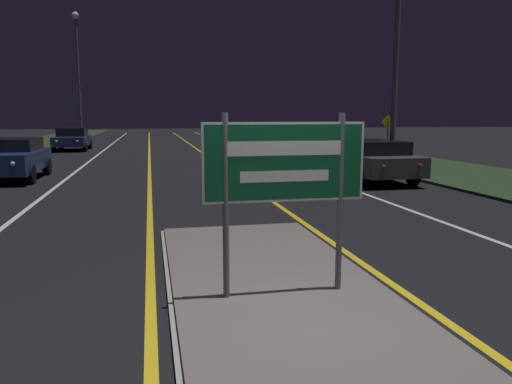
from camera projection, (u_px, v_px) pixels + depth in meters
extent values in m
plane|color=black|center=(299.00, 323.00, 5.08)|extent=(160.00, 160.00, 0.00)
cube|color=#999993|center=(283.00, 299.00, 5.67)|extent=(2.58, 7.25, 0.05)
cube|color=#66605B|center=(283.00, 297.00, 5.67)|extent=(2.46, 7.13, 0.10)
cube|color=#23381E|center=(361.00, 155.00, 26.37)|extent=(5.00, 100.00, 0.08)
cube|color=gold|center=(149.00, 152.00, 28.95)|extent=(0.12, 70.00, 0.01)
cube|color=gold|center=(200.00, 151.00, 29.56)|extent=(0.12, 70.00, 0.01)
cube|color=silver|center=(101.00, 153.00, 28.39)|extent=(0.12, 70.00, 0.01)
cube|color=silver|center=(245.00, 151.00, 30.12)|extent=(0.12, 70.00, 0.01)
cube|color=silver|center=(45.00, 154.00, 27.77)|extent=(0.10, 70.00, 0.01)
cube|color=silver|center=(293.00, 150.00, 30.73)|extent=(0.10, 70.00, 0.01)
cylinder|color=#56565B|center=(226.00, 207.00, 5.38)|extent=(0.07, 0.07, 2.02)
cylinder|color=#56565B|center=(340.00, 203.00, 5.64)|extent=(0.07, 0.07, 2.02)
cube|color=#0F512D|center=(285.00, 162.00, 5.44)|extent=(1.82, 0.04, 0.87)
cube|color=white|center=(285.00, 162.00, 5.42)|extent=(1.82, 0.00, 0.87)
cube|color=#0F512D|center=(285.00, 162.00, 5.42)|extent=(1.76, 0.01, 0.82)
cube|color=white|center=(285.00, 148.00, 5.39)|extent=(1.27, 0.01, 0.16)
cube|color=white|center=(285.00, 176.00, 5.43)|extent=(1.00, 0.01, 0.12)
cylinder|color=#56565B|center=(79.00, 82.00, 35.78)|extent=(0.18, 0.18, 8.94)
sphere|color=white|center=(75.00, 15.00, 35.08)|extent=(0.50, 0.50, 0.50)
cylinder|color=#56565B|center=(398.00, 8.00, 15.50)|extent=(0.18, 0.18, 10.81)
cube|color=#4C514C|center=(367.00, 162.00, 16.30)|extent=(1.81, 4.63, 0.59)
cube|color=black|center=(371.00, 147.00, 15.96)|extent=(1.59, 2.41, 0.41)
sphere|color=red|center=(383.00, 167.00, 13.96)|extent=(0.14, 0.14, 0.14)
sphere|color=red|center=(420.00, 166.00, 14.19)|extent=(0.14, 0.14, 0.14)
cylinder|color=black|center=(327.00, 167.00, 17.56)|extent=(0.22, 0.61, 0.61)
cylinder|color=black|center=(372.00, 166.00, 17.91)|extent=(0.22, 0.61, 0.61)
cylinder|color=black|center=(360.00, 177.00, 14.78)|extent=(0.22, 0.61, 0.61)
cylinder|color=black|center=(413.00, 175.00, 15.14)|extent=(0.22, 0.61, 0.61)
cube|color=black|center=(229.00, 146.00, 24.06)|extent=(1.76, 4.20, 0.57)
cube|color=black|center=(230.00, 136.00, 23.74)|extent=(1.55, 2.18, 0.44)
sphere|color=red|center=(224.00, 148.00, 21.93)|extent=(0.14, 0.14, 0.14)
sphere|color=red|center=(249.00, 147.00, 22.15)|extent=(0.14, 0.14, 0.14)
cylinder|color=black|center=(209.00, 151.00, 25.19)|extent=(0.22, 0.68, 0.68)
cylinder|color=black|center=(242.00, 150.00, 25.53)|extent=(0.22, 0.68, 0.68)
cylinder|color=black|center=(216.00, 155.00, 22.67)|extent=(0.22, 0.68, 0.68)
cylinder|color=black|center=(252.00, 154.00, 23.02)|extent=(0.22, 0.68, 0.68)
cube|color=maroon|center=(253.00, 136.00, 35.52)|extent=(1.88, 4.69, 0.63)
cube|color=black|center=(254.00, 129.00, 35.17)|extent=(1.65, 2.44, 0.42)
sphere|color=red|center=(251.00, 136.00, 33.14)|extent=(0.14, 0.14, 0.14)
sphere|color=red|center=(268.00, 136.00, 33.38)|extent=(0.14, 0.14, 0.14)
cylinder|color=black|center=(237.00, 140.00, 36.79)|extent=(0.22, 0.71, 0.71)
cylinder|color=black|center=(261.00, 139.00, 37.16)|extent=(0.22, 0.71, 0.71)
cylinder|color=black|center=(244.00, 141.00, 33.98)|extent=(0.22, 0.71, 0.71)
cylinder|color=black|center=(270.00, 141.00, 34.35)|extent=(0.22, 0.71, 0.71)
cube|color=navy|center=(11.00, 161.00, 16.35)|extent=(1.77, 4.07, 0.65)
cube|color=black|center=(12.00, 144.00, 16.51)|extent=(1.56, 2.11, 0.40)
sphere|color=white|center=(13.00, 164.00, 14.51)|extent=(0.14, 0.14, 0.14)
cylinder|color=black|center=(31.00, 174.00, 15.36)|extent=(0.22, 0.61, 0.61)
cylinder|color=black|center=(47.00, 166.00, 17.79)|extent=(0.22, 0.61, 0.61)
cube|color=navy|center=(72.00, 141.00, 30.32)|extent=(1.81, 4.18, 0.55)
cube|color=black|center=(73.00, 132.00, 30.48)|extent=(1.59, 2.17, 0.50)
sphere|color=white|center=(56.00, 141.00, 28.19)|extent=(0.14, 0.14, 0.14)
sphere|color=white|center=(77.00, 141.00, 28.42)|extent=(0.14, 0.14, 0.14)
cylinder|color=black|center=(54.00, 147.00, 28.93)|extent=(0.22, 0.62, 0.62)
cylinder|color=black|center=(85.00, 146.00, 29.28)|extent=(0.22, 0.62, 0.62)
cylinder|color=black|center=(61.00, 144.00, 31.43)|extent=(0.22, 0.62, 0.62)
cylinder|color=black|center=(90.00, 144.00, 31.79)|extent=(0.22, 0.62, 0.62)
cylinder|color=#56565B|center=(387.00, 142.00, 20.98)|extent=(0.06, 0.06, 1.80)
cube|color=yellow|center=(388.00, 122.00, 20.85)|extent=(0.60, 0.02, 0.60)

